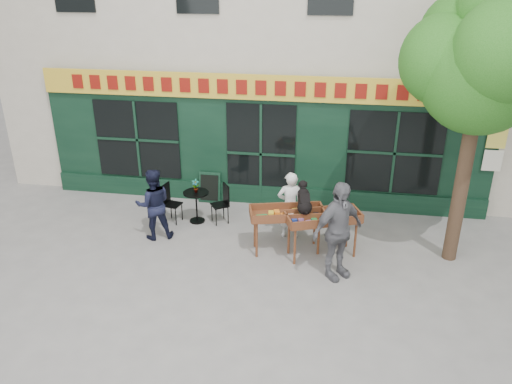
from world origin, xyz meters
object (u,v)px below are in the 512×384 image
Objects in this scene: man_right at (338,231)px; book_cart_center at (287,216)px; dog at (304,197)px; man_left at (154,204)px; bistro_table at (196,201)px; book_cart_right at (323,220)px; woman at (290,205)px.

book_cart_center is at bearing 99.72° from man_right.
man_left is (-3.29, 0.15, -0.48)m from dog.
man_left reaches higher than book_cart_center.
book_cart_right is at bearing -19.78° from bistro_table.
dog is 0.30× the size of man_right.
woman reaches higher than bistro_table.
woman is at bearing 83.38° from man_right.
man_left reaches higher than dog.
woman is (0.00, 0.65, -0.05)m from book_cart_center.
man_right is 4.10m from man_left.
book_cart_right is 1.00× the size of man_left.
dog is at bearing -22.01° from bistro_table.
woman is 1.83m from man_right.
bistro_table is 0.47× the size of man_left.
man_right is (1.05, -1.48, 0.22)m from woman.
woman reaches higher than book_cart_center.
book_cart_center is 0.65m from woman.
man_left is at bearing 124.90° from man_right.
bistro_table is at bearing 108.95° from man_right.
book_cart_right is 3.70m from man_left.
woman is 0.95× the size of book_cart_right.
woman reaches higher than book_cart_right.
bistro_table is (-3.29, 1.83, -0.45)m from man_right.
bistro_table is at bearing -23.40° from woman.
dog is 0.62m from book_cart_right.
book_cart_center is 0.81× the size of man_right.
woman is 0.78× the size of man_right.
book_cart_center is at bearing -23.99° from bistro_table.
man_right reaches higher than bistro_table.
dog is 0.39× the size of woman.
man_left reaches higher than bistro_table.
book_cart_right is at bearing 121.31° from woman.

